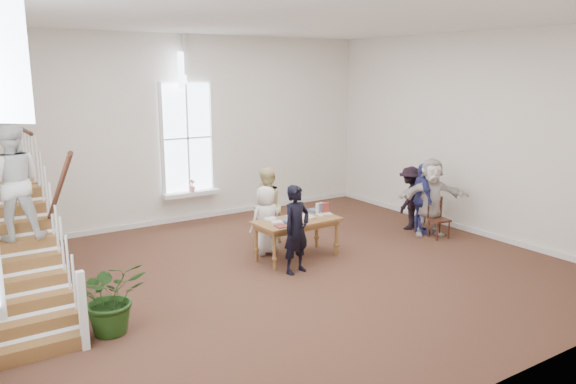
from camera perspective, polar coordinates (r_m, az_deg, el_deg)
ground at (r=10.46m, az=-0.00°, el=-8.18°), size 10.00×10.00×0.00m
room_shell at (r=14.07m, az=-9.83°, el=-1.29°), size 10.49×10.00×10.00m
staircase at (r=9.24m, az=-25.97°, el=-1.72°), size 1.10×4.10×2.92m
library_table at (r=11.03m, az=0.93°, el=-3.24°), size 1.72×0.90×0.85m
police_officer at (r=10.23m, az=0.86°, el=-3.82°), size 0.66×0.51×1.64m
elderly_woman at (r=11.33m, az=-2.26°, el=-2.87°), size 0.69×0.46×1.40m
person_yellow at (r=11.86m, az=-2.26°, el=-1.49°), size 1.01×0.93×1.67m
woman_cluster_a at (r=13.03m, az=13.46°, el=-0.68°), size 0.75×1.03×1.62m
woman_cluster_b at (r=13.40m, az=12.26°, el=-0.59°), size 1.10×0.93×1.48m
woman_cluster_c at (r=12.93m, az=14.33°, el=-0.52°), size 1.69×1.18×1.76m
floor_plant at (r=8.41m, az=-17.50°, el=-10.11°), size 1.03×0.91×1.08m
side_chair at (r=12.90m, az=14.92°, el=-2.36°), size 0.45×0.45×0.89m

